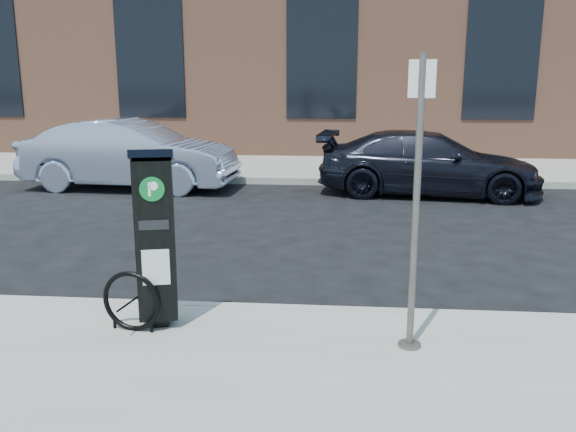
# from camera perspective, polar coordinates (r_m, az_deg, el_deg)

# --- Properties ---
(ground) EXTENTS (120.00, 120.00, 0.00)m
(ground) POSITION_cam_1_polar(r_m,az_deg,el_deg) (6.43, -0.86, -9.64)
(ground) COLOR black
(ground) RESTS_ON ground
(sidewalk_far) EXTENTS (60.00, 12.00, 0.15)m
(sidewalk_far) POSITION_cam_1_polar(r_m,az_deg,el_deg) (20.06, 3.25, 6.14)
(sidewalk_far) COLOR gray
(sidewalk_far) RESTS_ON ground
(curb_near) EXTENTS (60.00, 0.12, 0.16)m
(curb_near) POSITION_cam_1_polar(r_m,az_deg,el_deg) (6.38, -0.89, -9.09)
(curb_near) COLOR #9E9B93
(curb_near) RESTS_ON ground
(curb_far) EXTENTS (60.00, 0.12, 0.16)m
(curb_far) POSITION_cam_1_polar(r_m,az_deg,el_deg) (14.14, 2.46, 3.24)
(curb_far) COLOR #9E9B93
(curb_far) RESTS_ON ground
(building) EXTENTS (28.00, 10.05, 8.25)m
(building) POSITION_cam_1_polar(r_m,az_deg,el_deg) (22.97, 3.64, 17.18)
(building) COLOR #9C6047
(building) RESTS_ON ground
(parking_kiosk) EXTENTS (0.46, 0.43, 1.70)m
(parking_kiosk) POSITION_cam_1_polar(r_m,az_deg,el_deg) (5.78, -12.31, -1.88)
(parking_kiosk) COLOR black
(parking_kiosk) RESTS_ON sidewalk_near
(sign_pole) EXTENTS (0.22, 0.20, 2.50)m
(sign_pole) POSITION_cam_1_polar(r_m,az_deg,el_deg) (5.20, 11.89, 0.69)
(sign_pole) COLOR #58534E
(sign_pole) RESTS_ON sidewalk_near
(bike_rack) EXTENTS (0.58, 0.14, 0.58)m
(bike_rack) POSITION_cam_1_polar(r_m,az_deg,el_deg) (5.88, -14.44, -7.76)
(bike_rack) COLOR black
(bike_rack) RESTS_ON sidewalk_near
(car_silver) EXTENTS (4.75, 1.89, 1.54)m
(car_silver) POSITION_cam_1_polar(r_m,az_deg,el_deg) (14.00, -14.54, 5.61)
(car_silver) COLOR #96A3BF
(car_silver) RESTS_ON ground
(car_dark) EXTENTS (4.79, 2.38, 1.34)m
(car_dark) POSITION_cam_1_polar(r_m,az_deg,el_deg) (13.22, 13.00, 4.83)
(car_dark) COLOR black
(car_dark) RESTS_ON ground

